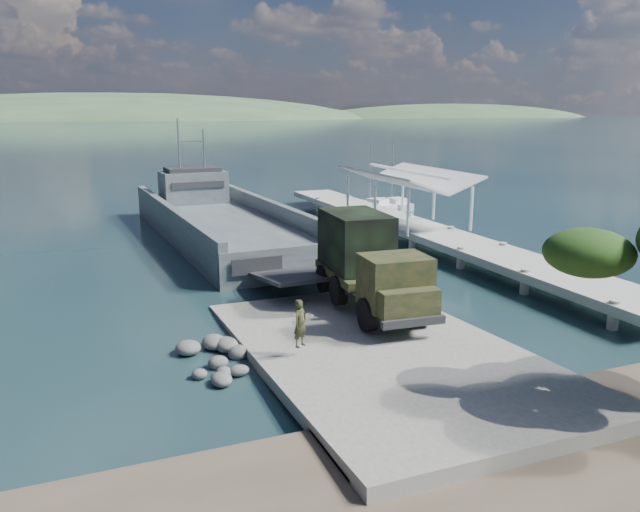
{
  "coord_description": "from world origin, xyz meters",
  "views": [
    {
      "loc": [
        -11.07,
        -21.96,
        9.86
      ],
      "look_at": [
        0.23,
        6.0,
        2.68
      ],
      "focal_mm": 35.0,
      "sensor_mm": 36.0,
      "label": 1
    }
  ],
  "objects": [
    {
      "name": "landing_craft",
      "position": [
        -0.31,
        24.53,
        0.8
      ],
      "size": [
        9.57,
        33.04,
        9.72
      ],
      "rotation": [
        0.0,
        0.0,
        0.04
      ],
      "color": "#434A4F",
      "rests_on": "ground"
    },
    {
      "name": "shoreline_rocks",
      "position": [
        -6.2,
        0.5,
        0.0
      ],
      "size": [
        3.2,
        5.6,
        0.9
      ],
      "primitive_type": null,
      "color": "#4E4E4C",
      "rests_on": "ground"
    },
    {
      "name": "distant_headlands",
      "position": [
        50.0,
        560.0,
        0.0
      ],
      "size": [
        1000.0,
        240.0,
        48.0
      ],
      "primitive_type": null,
      "color": "#345032",
      "rests_on": "ground"
    },
    {
      "name": "sailboat_far",
      "position": [
        19.05,
        33.05,
        0.36
      ],
      "size": [
        2.06,
        5.58,
        6.66
      ],
      "rotation": [
        0.0,
        0.0,
        0.09
      ],
      "color": "white",
      "rests_on": "ground"
    },
    {
      "name": "ground",
      "position": [
        0.0,
        0.0,
        0.0
      ],
      "size": [
        1400.0,
        1400.0,
        0.0
      ],
      "primitive_type": "plane",
      "color": "#19313C",
      "rests_on": "ground"
    },
    {
      "name": "sailboat_near",
      "position": [
        16.5,
        32.86,
        0.38
      ],
      "size": [
        3.66,
        6.05,
        7.1
      ],
      "rotation": [
        0.0,
        0.0,
        0.36
      ],
      "color": "white",
      "rests_on": "ground"
    },
    {
      "name": "boat_ramp",
      "position": [
        0.0,
        -1.0,
        0.25
      ],
      "size": [
        10.0,
        18.0,
        0.5
      ],
      "primitive_type": "cube",
      "color": "slate",
      "rests_on": "ground"
    },
    {
      "name": "pier",
      "position": [
        13.0,
        18.77,
        1.6
      ],
      "size": [
        6.4,
        44.0,
        6.1
      ],
      "color": "#B5B7AC",
      "rests_on": "ground"
    },
    {
      "name": "military_truck",
      "position": [
        1.9,
        4.04,
        2.64
      ],
      "size": [
        3.64,
        9.48,
        4.3
      ],
      "rotation": [
        0.0,
        0.0,
        -0.08
      ],
      "color": "black",
      "rests_on": "boat_ramp"
    },
    {
      "name": "soldier",
      "position": [
        -3.3,
        -0.72,
        1.44
      ],
      "size": [
        0.82,
        0.75,
        1.87
      ],
      "primitive_type": "imported",
      "rotation": [
        0.0,
        0.0,
        0.57
      ],
      "color": "black",
      "rests_on": "boat_ramp"
    }
  ]
}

